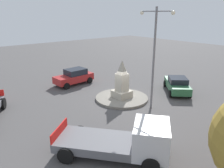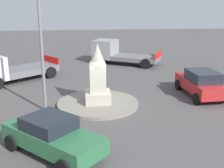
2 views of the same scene
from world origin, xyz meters
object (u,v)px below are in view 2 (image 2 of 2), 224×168
object	(u,v)px
streetlamp	(40,23)
car_green_near_island	(52,135)
car_red_passing	(201,83)
truck_grey_parked_left	(116,53)
truck_white_far_side	(7,69)
monument	(98,77)

from	to	relation	value
streetlamp	car_green_near_island	size ratio (longest dim) A/B	1.79
car_green_near_island	car_red_passing	bearing A→B (deg)	36.70
truck_grey_parked_left	streetlamp	bearing A→B (deg)	-113.88
truck_white_far_side	streetlamp	bearing A→B (deg)	-60.68
car_red_passing	truck_white_far_side	xyz separation A→B (m)	(-12.24, 4.20, 0.12)
car_red_passing	truck_white_far_side	distance (m)	12.94
car_red_passing	car_green_near_island	xyz separation A→B (m)	(-8.21, -6.12, -0.07)
monument	truck_grey_parked_left	xyz separation A→B (m)	(2.21, 10.74, -0.61)
truck_white_far_side	truck_grey_parked_left	bearing A→B (deg)	34.02
truck_grey_parked_left	car_red_passing	bearing A→B (deg)	-67.65
car_green_near_island	truck_grey_parked_left	world-z (taller)	truck_grey_parked_left
car_green_near_island	truck_white_far_side	xyz separation A→B (m)	(-4.02, 10.32, 0.19)
truck_grey_parked_left	monument	bearing A→B (deg)	-101.65
streetlamp	car_green_near_island	world-z (taller)	streetlamp
car_green_near_island	truck_white_far_side	size ratio (longest dim) A/B	0.73
car_green_near_island	streetlamp	bearing A→B (deg)	99.90
car_red_passing	truck_grey_parked_left	world-z (taller)	truck_grey_parked_left
monument	truck_grey_parked_left	size ratio (longest dim) A/B	0.53
streetlamp	truck_grey_parked_left	xyz separation A→B (m)	(5.00, 11.30, -3.57)
streetlamp	truck_white_far_side	size ratio (longest dim) A/B	1.30
car_green_near_island	truck_grey_parked_left	size ratio (longest dim) A/B	0.68
streetlamp	car_red_passing	world-z (taller)	streetlamp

